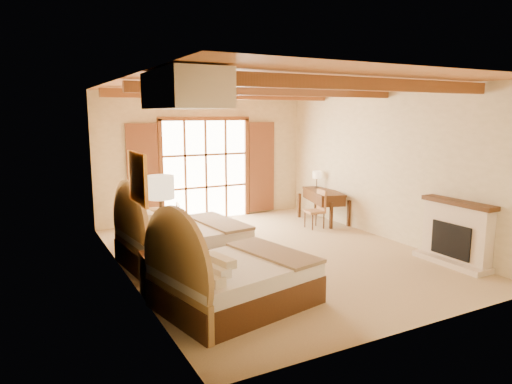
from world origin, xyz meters
TOP-DOWN VIEW (x-y plane):
  - floor at (0.00, 0.00)m, footprint 7.00×7.00m
  - wall_back at (0.00, 3.50)m, footprint 5.50×0.00m
  - wall_left at (-2.75, 0.00)m, footprint 0.00×7.00m
  - wall_right at (2.75, 0.00)m, footprint 0.00×7.00m
  - ceiling at (0.00, 0.00)m, footprint 7.00×7.00m
  - ceiling_beams at (0.00, 0.00)m, footprint 5.39×4.60m
  - french_doors at (0.00, 3.44)m, footprint 3.95×0.08m
  - fireplace at (2.60, -2.00)m, footprint 0.46×1.40m
  - painting at (-2.70, -0.75)m, footprint 0.06×0.95m
  - canopy_valance at (-2.40, -2.00)m, footprint 0.70×1.40m
  - bed_near at (-1.78, -1.78)m, footprint 2.34×1.92m
  - bed_far at (-1.80, 0.40)m, footprint 2.26×1.79m
  - nightstand at (-2.47, -0.95)m, footprint 0.56×0.56m
  - floor_lamp at (-2.50, -1.16)m, footprint 0.39×0.39m
  - armchair at (-1.51, 2.28)m, footprint 0.94×0.96m
  - ottoman at (-1.12, 2.15)m, footprint 0.57×0.57m
  - desk at (2.45, 1.77)m, footprint 1.01×1.58m
  - desk_chair at (1.91, 1.33)m, footprint 0.44×0.44m
  - desk_lamp at (2.54, 2.19)m, footprint 0.22×0.22m

SIDE VIEW (x-z plane):
  - floor at x=0.00m, z-range 0.00..0.00m
  - ottoman at x=-1.12m, z-range 0.00..0.36m
  - desk_chair at x=1.91m, z-range -0.17..0.74m
  - nightstand at x=-2.47m, z-range 0.00..0.64m
  - armchair at x=-1.51m, z-range 0.00..0.72m
  - bed_near at x=-1.78m, z-range -0.27..1.08m
  - bed_far at x=-1.80m, z-range -0.27..1.11m
  - desk at x=2.45m, z-range 0.03..0.82m
  - fireplace at x=2.60m, z-range -0.07..1.09m
  - desk_lamp at x=2.54m, z-range 0.90..1.33m
  - french_doors at x=0.00m, z-range -0.05..2.55m
  - floor_lamp at x=-2.50m, z-range 0.64..2.46m
  - wall_back at x=0.00m, z-range -1.15..4.35m
  - wall_left at x=-2.75m, z-range -1.90..5.10m
  - wall_right at x=2.75m, z-range -1.90..5.10m
  - painting at x=-2.70m, z-range 1.38..2.12m
  - canopy_valance at x=-2.40m, z-range 2.73..3.18m
  - ceiling_beams at x=0.00m, z-range 2.99..3.17m
  - ceiling at x=0.00m, z-range 3.20..3.20m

